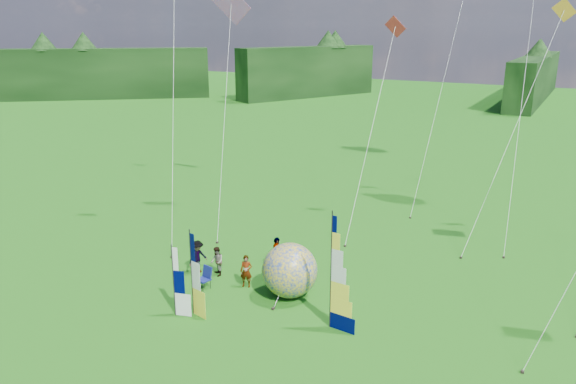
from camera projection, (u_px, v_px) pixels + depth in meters
The scene contains 17 objects.
ground at pixel (260, 361), 21.27m from camera, with size 220.00×220.00×0.00m, color #2F6F1B.
treeline_ring at pixel (259, 264), 20.12m from camera, with size 210.00×210.00×8.00m, color #244D1B, non-canonical shape.
feather_banner_main at pixel (331, 273), 22.95m from camera, with size 1.35×0.10×4.98m, color #000443, non-canonical shape.
side_banner_left at pixel (192, 274), 24.21m from camera, with size 1.05×0.10×3.81m, color yellow, non-canonical shape.
side_banner_far at pixel (174, 282), 24.18m from camera, with size 0.95×0.10×3.20m, color white, non-canonical shape.
bol_inflatable at pixel (290, 270), 26.01m from camera, with size 2.58×2.58×2.58m, color navy.
spectator_a at pixel (246, 271), 27.07m from camera, with size 0.59×0.39×1.62m, color #66594C.
spectator_b at pixel (217, 261), 28.30m from camera, with size 0.74×0.36×1.52m, color #66594C.
spectator_c at pixel (198, 257), 28.59m from camera, with size 1.13×0.42×1.74m, color #66594C.
spectator_d at pixel (277, 254), 28.79m from camera, with size 1.08×0.44×1.84m, color #66594C.
camp_chair at pixel (203, 278), 26.92m from camera, with size 0.64×0.64×1.11m, color navy, non-canonical shape.
kite_whale at pixel (529, 43), 32.74m from camera, with size 5.26×15.87×22.35m, color black, non-canonical shape.
kite_rainbow_delta at pixel (224, 99), 34.20m from camera, with size 7.81×11.50×15.68m, color red, non-canonical shape.
small_kite_red at pixel (372, 122), 33.66m from camera, with size 2.65×10.19×13.26m, color red, non-canonical shape.
small_kite_orange at pixel (515, 121), 31.27m from camera, with size 5.21×10.40×14.16m, color orange, non-canonical shape.
small_kite_pink at pixel (173, 84), 31.69m from camera, with size 6.44×8.96×17.99m, color #FF64C4, non-canonical shape.
small_kite_green at pixel (444, 74), 37.99m from camera, with size 3.39×11.90×18.05m, color green, non-canonical shape.
Camera 1 is at (9.88, -15.71, 12.25)m, focal length 35.00 mm.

